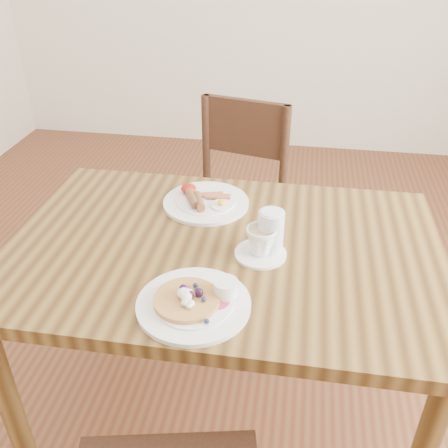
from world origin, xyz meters
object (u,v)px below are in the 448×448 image
Objects in this scene: pancake_plate at (196,301)px; water_glass at (271,232)px; breakfast_plate at (205,201)px; dining_table at (224,273)px; chair_far at (233,197)px; teacup_saucer at (261,243)px.

pancake_plate is 2.21× the size of water_glass.
breakfast_plate is 2.21× the size of water_glass.
dining_table is 1.36× the size of chair_far.
breakfast_plate is (-0.10, 0.22, 0.11)m from dining_table.
chair_far is 0.84m from teacup_saucer.
breakfast_plate is at bearing 101.05° from chair_far.
chair_far is (-0.08, 0.74, -0.16)m from dining_table.
pancake_plate is at bearing 106.07° from chair_far.
chair_far is 0.59m from breakfast_plate.
chair_far reaches higher than water_glass.
chair_far is at bearing 103.60° from teacup_saucer.
breakfast_plate is at bearing 114.30° from dining_table.
dining_table is at bearing 164.58° from teacup_saucer.
chair_far is 6.29× the size of teacup_saucer.
breakfast_plate is at bearing 98.66° from pancake_plate.
chair_far is 3.26× the size of pancake_plate.
chair_far reaches higher than breakfast_plate.
chair_far is 1.03m from pancake_plate.
teacup_saucer is (0.10, -0.03, 0.14)m from dining_table.
breakfast_plate is at bearing 135.45° from water_glass.
dining_table is 0.17m from teacup_saucer.
water_glass is (0.21, -0.74, 0.32)m from chair_far.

